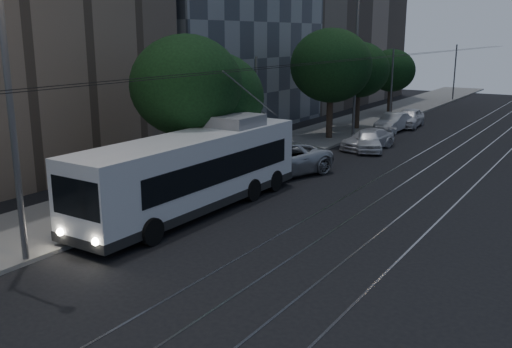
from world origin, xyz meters
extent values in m
plane|color=black|center=(0.00, 0.00, 0.00)|extent=(120.00, 120.00, 0.00)
cube|color=gray|center=(-7.50, 20.00, 0.07)|extent=(5.00, 90.00, 0.15)
cube|color=#919299|center=(0.28, 20.00, 0.01)|extent=(0.08, 90.00, 0.02)
cube|color=#919299|center=(1.72, 20.00, 0.01)|extent=(0.08, 90.00, 0.02)
cube|color=#919299|center=(3.28, 20.00, 0.01)|extent=(0.08, 90.00, 0.02)
cube|color=#919299|center=(4.72, 20.00, 0.01)|extent=(0.08, 90.00, 0.02)
cylinder|color=black|center=(-3.85, 20.00, 5.60)|extent=(0.02, 90.00, 0.02)
cylinder|color=black|center=(-3.15, 20.00, 5.60)|extent=(0.02, 90.00, 0.02)
cylinder|color=#59595B|center=(-5.30, 10.00, 3.00)|extent=(0.14, 0.14, 6.00)
cylinder|color=#59595B|center=(-5.30, 30.00, 3.00)|extent=(0.14, 0.14, 6.00)
cylinder|color=#59595B|center=(-5.30, 50.00, 3.00)|extent=(0.14, 0.14, 6.00)
cube|color=silver|center=(-4.10, 3.29, 1.74)|extent=(2.64, 11.82, 2.80)
cube|color=black|center=(-4.10, 3.29, 0.49)|extent=(2.68, 11.86, 0.34)
cube|color=black|center=(-4.10, 3.79, 1.87)|extent=(2.67, 9.36, 1.03)
cube|color=black|center=(-4.10, -2.57, 2.01)|extent=(2.21, 0.10, 1.28)
cube|color=black|center=(-4.10, 9.16, 1.97)|extent=(2.01, 0.10, 0.98)
cube|color=#28F153|center=(-4.10, -2.57, 2.90)|extent=(1.57, 0.08, 0.31)
cube|color=gray|center=(-4.10, 6.24, 3.39)|extent=(2.13, 2.19, 0.49)
sphere|color=white|center=(-4.94, -2.62, 0.74)|extent=(0.26, 0.26, 0.26)
sphere|color=white|center=(-3.26, -2.62, 0.74)|extent=(0.26, 0.26, 0.26)
cylinder|color=#59595B|center=(-4.39, 7.27, 4.42)|extent=(0.06, 4.45, 2.41)
cylinder|color=#59595B|center=(-3.81, 7.27, 4.42)|extent=(0.06, 4.45, 2.41)
cylinder|color=black|center=(-5.30, -0.48, 0.49)|extent=(0.29, 0.98, 0.98)
cylinder|color=black|center=(-2.90, -0.48, 0.49)|extent=(0.29, 0.98, 0.98)
cylinder|color=black|center=(-5.30, 5.89, 0.49)|extent=(0.29, 0.98, 0.98)
cylinder|color=black|center=(-2.90, 5.89, 0.49)|extent=(0.29, 0.98, 0.98)
cylinder|color=black|center=(-5.30, 7.78, 0.49)|extent=(0.29, 0.98, 0.98)
cylinder|color=black|center=(-2.90, 7.78, 0.49)|extent=(0.29, 0.98, 0.98)
imported|color=#B5B9BE|center=(-4.30, 10.22, 0.86)|extent=(4.68, 6.76, 1.72)
imported|color=silver|center=(-2.79, 19.00, 0.66)|extent=(3.03, 4.16, 1.32)
imported|color=silver|center=(-3.03, 19.55, 0.62)|extent=(2.71, 4.55, 1.24)
imported|color=#B5B5B9|center=(-3.94, 26.84, 0.68)|extent=(1.59, 4.20, 1.37)
imported|color=silver|center=(-3.59, 29.58, 0.73)|extent=(2.08, 4.42, 1.46)
cylinder|color=black|center=(-6.50, 6.00, 1.45)|extent=(0.44, 0.44, 2.91)
ellipsoid|color=black|center=(-6.50, 6.00, 4.82)|extent=(5.08, 5.08, 4.58)
cylinder|color=black|center=(-6.50, 8.00, 1.11)|extent=(0.44, 0.44, 2.23)
ellipsoid|color=black|center=(-6.50, 8.00, 4.07)|extent=(4.92, 4.92, 4.43)
cylinder|color=black|center=(-6.50, 21.23, 1.49)|extent=(0.44, 0.44, 2.97)
ellipsoid|color=black|center=(-6.50, 21.23, 5.03)|extent=(5.48, 5.48, 4.93)
cylinder|color=black|center=(-6.50, 26.00, 1.41)|extent=(0.44, 0.44, 2.81)
ellipsoid|color=black|center=(-6.50, 26.00, 4.51)|extent=(4.54, 4.54, 4.09)
cylinder|color=black|center=(-7.00, 34.66, 1.23)|extent=(0.44, 0.44, 2.47)
ellipsoid|color=black|center=(-7.00, 34.66, 4.00)|extent=(4.08, 4.08, 3.67)
cylinder|color=#59595B|center=(-5.20, -3.80, 5.69)|extent=(0.20, 0.20, 11.38)
cylinder|color=#59595B|center=(-5.51, 23.05, 5.14)|extent=(0.20, 0.20, 10.27)
camera|label=1|loc=(10.03, -14.14, 7.06)|focal=40.00mm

